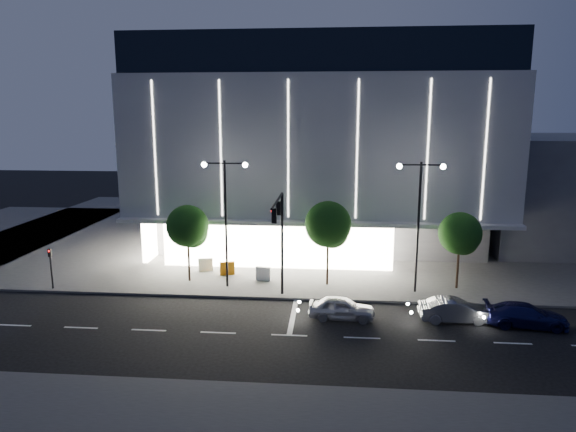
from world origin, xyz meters
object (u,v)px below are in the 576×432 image
Objects in this scene: ped_signal_far at (51,264)px; street_lamp_east at (419,208)px; tree_right at (460,236)px; car_lead at (342,308)px; tree_mid at (328,227)px; street_lamp_west at (226,205)px; car_third at (526,315)px; traffic_mast at (280,228)px; barrier_d at (263,274)px; barrier_a at (227,268)px; barrier_b at (206,265)px; tree_left at (188,228)px; car_second at (455,310)px.

street_lamp_east is at bearing 3.44° from ped_signal_far.
tree_right is 1.39× the size of car_lead.
tree_mid reaches higher than ped_signal_far.
car_third is at bearing -15.35° from street_lamp_west.
traffic_mast is 6.43× the size of barrier_d.
traffic_mast is at bearing -67.01° from barrier_a.
barrier_a is 3.08m from barrier_d.
ped_signal_far reaches higher than barrier_b.
tree_left is (9.03, 2.52, 2.15)m from ped_signal_far.
tree_left reaches higher than car_third.
barrier_a is (2.44, 1.56, -3.38)m from tree_left.
barrier_a is 2.06m from barrier_b.
car_third is at bearing -42.76° from street_lamp_east.
barrier_a is at bearing 52.21° from car_lead.
tree_mid is 9.01m from tree_right.
tree_mid is 1.34× the size of car_third.
ped_signal_far is (-16.00, 1.16, -3.14)m from traffic_mast.
car_lead is 10.56m from car_third.
tree_mid is 5.59× the size of barrier_a.
ped_signal_far is 2.73× the size of barrier_b.
tree_mid is at bearing 5.13° from barrier_d.
tree_left is 22.56m from car_third.
street_lamp_west is 1.00× the size of street_lamp_east.
car_second is 3.79× the size of barrier_a.
car_third is 17.43m from barrier_d.
street_lamp_east reaches higher than tree_mid.
car_second reaches higher than car_lead.
ped_signal_far is 0.72× the size of car_second.
tree_mid reaches higher than car_second.
tree_right reaches higher than car_lead.
car_third reaches higher than barrier_b.
barrier_d is (-5.57, 6.41, -0.02)m from car_lead.
street_lamp_west is at bearing 79.71° from car_third.
street_lamp_east is 1.57× the size of tree_left.
tree_left is at bearing 180.00° from tree_right.
street_lamp_west is at bearing -18.94° from tree_left.
street_lamp_west reaches higher than car_lead.
car_second is 3.79× the size of barrier_d.
street_lamp_east is 16.65m from barrier_b.
car_third is at bearing -9.45° from traffic_mast.
traffic_mast is 4.89m from street_lamp_west.
car_second is at bearing -71.65° from street_lamp_east.
car_second is at bearing -15.89° from barrier_d.
tree_right is at bearing 5.14° from ped_signal_far.
traffic_mast is 6.43× the size of barrier_a.
tree_right is at bearing 27.04° from car_third.
barrier_d is at bearing 72.84° from car_third.
street_lamp_west is at bearing 180.00° from street_lamp_east.
ped_signal_far reaches higher than car_second.
barrier_d is at bearing 32.74° from street_lamp_west.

